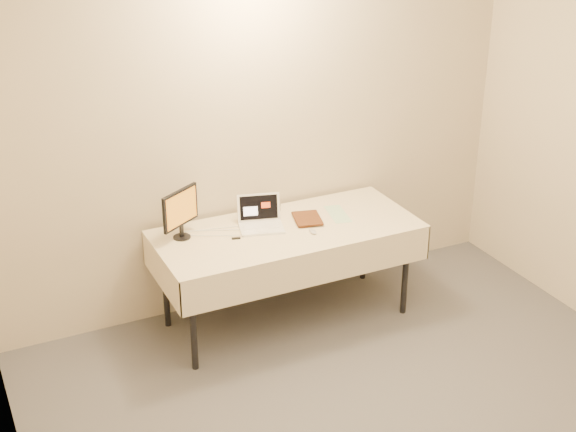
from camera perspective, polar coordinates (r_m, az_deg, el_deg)
name	(u,v)px	position (r m, az deg, el deg)	size (l,w,h in m)	color
back_wall	(259,127)	(5.77, -2.04, 6.37)	(4.00, 0.10, 2.70)	beige
table	(287,236)	(5.64, -0.07, -1.46)	(1.86, 0.81, 0.74)	black
laptop	(260,219)	(5.63, -1.98, -0.24)	(0.36, 0.33, 0.21)	white
monitor	(180,210)	(5.44, -7.66, 0.41)	(0.30, 0.20, 0.35)	black
book	(295,206)	(5.66, 0.48, 0.74)	(0.19, 0.02, 0.25)	brown
alarm_clock	(270,208)	(5.87, -1.25, 0.58)	(0.14, 0.07, 0.06)	black
clicker	(313,231)	(5.55, 1.78, -1.10)	(0.04, 0.09, 0.02)	#BBBBBD
paper_form	(338,214)	(5.84, 3.56, 0.15)	(0.12, 0.31, 0.00)	#B8E7B9
usb_dongle	(236,238)	(5.47, -3.71, -1.59)	(0.06, 0.02, 0.01)	black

